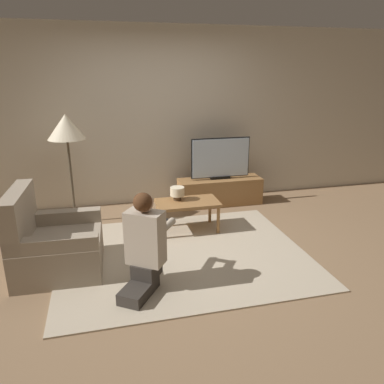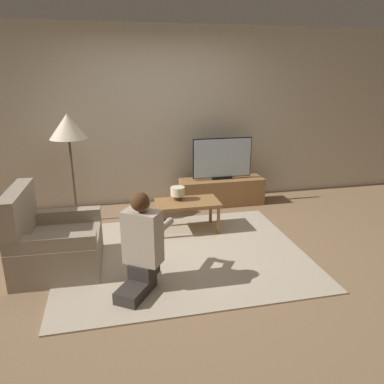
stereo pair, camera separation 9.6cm
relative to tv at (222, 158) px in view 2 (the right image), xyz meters
The scene contains 10 objects.
ground_plane 1.92m from the tv, 121.05° to the right, with size 10.00×10.00×0.00m, color #896B4C.
wall_back 1.16m from the tv, 156.02° to the left, with size 10.00×0.06×2.60m.
rug 1.91m from the tv, 121.05° to the right, with size 2.70×2.18×0.02m.
tv_stand 0.52m from the tv, 90.00° to the right, with size 1.27×0.38×0.40m.
tv is the anchor object (origin of this frame).
coffee_table 1.20m from the tv, 129.12° to the right, with size 0.79×0.45×0.40m.
floor_lamp 2.21m from the tv, behind, with size 0.48×0.48×1.45m.
armchair 2.76m from the tv, 146.18° to the right, with size 0.87×0.87×0.88m.
person_kneeling 2.52m from the tv, 123.95° to the right, with size 0.64×0.79×0.94m.
table_lamp 1.17m from the tv, 136.07° to the right, with size 0.18×0.18×0.17m.
Camera 2 is at (-0.72, -3.69, 1.98)m, focal length 35.00 mm.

